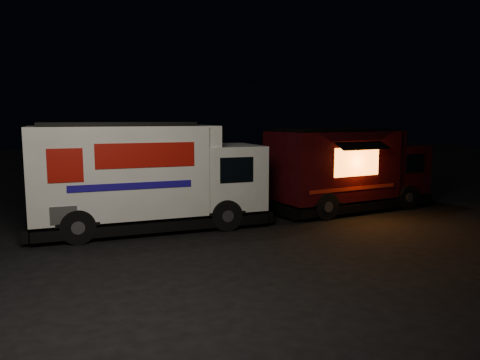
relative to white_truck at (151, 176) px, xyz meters
The scene contains 3 objects.
ground 3.28m from the white_truck, 90.00° to the right, with size 80.00×80.00×0.00m, color black.
white_truck is the anchor object (origin of this frame).
red_truck 6.81m from the white_truck, ahead, with size 5.93×2.18×2.76m, color #370A0C, non-canonical shape.
Camera 1 is at (-2.47, -9.95, 3.09)m, focal length 35.00 mm.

